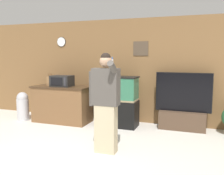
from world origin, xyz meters
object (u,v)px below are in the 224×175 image
Objects in this scene: counter_island at (62,104)px; person_standing at (105,101)px; trash_bin at (23,106)px; aquarium_on_stand at (117,101)px; knife_block at (50,81)px; microwave at (62,81)px; tv_on_stand at (183,113)px.

counter_island is 0.85× the size of person_standing.
counter_island reaches higher than trash_bin.
counter_island is at bearing -175.15° from aquarium_on_stand.
knife_block is 1.84m from aquarium_on_stand.
trash_bin is at bearing -170.06° from counter_island.
person_standing reaches higher than counter_island.
knife_block is at bearing 178.92° from microwave.
tv_on_stand is at bearing 8.02° from trash_bin.
tv_on_stand is 2.27m from person_standing.
counter_island is 1.13× the size of tv_on_stand.
knife_block is at bearing 14.04° from trash_bin.
aquarium_on_stand is 1.62× the size of trash_bin.
microwave is at bearing -27.03° from counter_island.
aquarium_on_stand is 2.54m from trash_bin.
knife_block is 3.38m from tv_on_stand.
knife_block is 2.61m from person_standing.
person_standing is at bearing -77.98° from aquarium_on_stand.
trash_bin is (-2.86, 1.32, -0.53)m from person_standing.
knife_block is 0.28× the size of aquarium_on_stand.
microwave is at bearing -172.37° from tv_on_stand.
person_standing is at bearing -40.16° from counter_island.
counter_island is 1.23× the size of aquarium_on_stand.
aquarium_on_stand reaches higher than counter_island.
tv_on_stand is at bearing 6.66° from knife_block.
trash_bin is (-4.02, -0.57, -0.00)m from tv_on_stand.
tv_on_stand is (2.92, 0.39, -0.68)m from microwave.
person_standing is (1.76, -1.50, -0.15)m from microwave.
aquarium_on_stand is (1.42, 0.14, -0.46)m from microwave.
counter_island is 1.09m from trash_bin.
microwave is at bearing 9.06° from trash_bin.
microwave is 1.49m from aquarium_on_stand.
counter_island is 1.45m from aquarium_on_stand.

